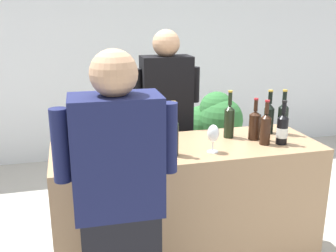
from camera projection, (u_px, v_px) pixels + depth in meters
wall_back at (127, 49)px, 4.96m from camera, size 8.00×0.10×2.80m
counter at (187, 210)px, 2.80m from camera, size 1.83×0.65×0.98m
wine_bottle_0 at (82, 145)px, 2.32m from camera, size 0.08×0.08×0.32m
wine_bottle_1 at (282, 129)px, 2.67m from camera, size 0.08×0.08×0.31m
wine_bottle_2 at (266, 128)px, 2.65m from camera, size 0.07×0.07×0.31m
wine_bottle_3 at (142, 130)px, 2.58m from camera, size 0.08×0.08×0.33m
wine_bottle_4 at (269, 117)px, 2.90m from camera, size 0.07×0.07×0.33m
wine_bottle_5 at (83, 134)px, 2.49m from camera, size 0.07×0.07×0.35m
wine_bottle_6 at (283, 118)px, 2.88m from camera, size 0.08×0.08×0.34m
wine_bottle_7 at (229, 120)px, 2.80m from camera, size 0.07×0.07×0.35m
wine_bottle_8 at (173, 134)px, 2.45m from camera, size 0.07×0.07×0.35m
wine_bottle_9 at (255, 124)px, 2.77m from camera, size 0.08×0.08×0.30m
wine_glass at (213, 134)px, 2.50m from camera, size 0.08×0.08×0.18m
ice_bucket at (123, 141)px, 2.36m from camera, size 0.23×0.23×0.25m
person_server at (166, 136)px, 3.27m from camera, size 0.56×0.25×1.73m
person_guest at (120, 229)px, 1.89m from camera, size 0.57×0.25×1.71m
potted_shrub at (213, 126)px, 4.04m from camera, size 0.59×0.58×1.08m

